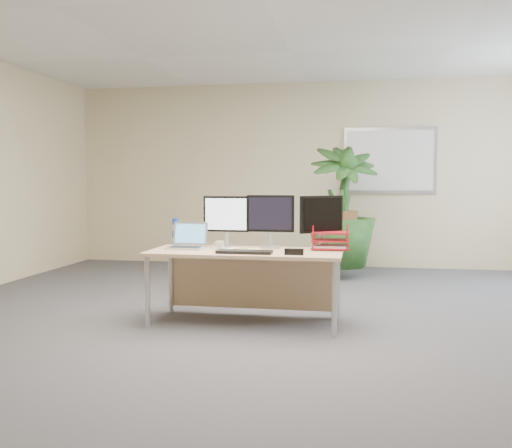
% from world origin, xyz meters
% --- Properties ---
extents(floor, '(8.00, 8.00, 0.00)m').
position_xyz_m(floor, '(0.00, 0.00, 0.00)').
color(floor, '#414145').
rests_on(floor, ground).
extents(back_wall, '(7.00, 0.04, 2.70)m').
position_xyz_m(back_wall, '(0.00, 4.00, 1.35)').
color(back_wall, beige).
rests_on(back_wall, floor).
extents(whiteboard, '(1.30, 0.04, 0.95)m').
position_xyz_m(whiteboard, '(1.20, 3.97, 1.55)').
color(whiteboard, silver).
rests_on(whiteboard, back_wall).
extents(desk, '(1.69, 0.71, 0.65)m').
position_xyz_m(desk, '(-0.20, 0.51, 0.51)').
color(desk, '#DAAE80').
rests_on(desk, floor).
extents(floor_plant, '(1.06, 1.06, 1.50)m').
position_xyz_m(floor_plant, '(0.56, 2.96, 0.75)').
color(floor_plant, '#1A3B15').
rests_on(floor_plant, floor).
extents(monitor_left, '(0.42, 0.19, 0.47)m').
position_xyz_m(monitor_left, '(-0.42, 0.64, 0.92)').
color(monitor_left, silver).
rests_on(monitor_left, desk).
extents(monitor_right, '(0.43, 0.20, 0.48)m').
position_xyz_m(monitor_right, '(-0.01, 0.65, 0.92)').
color(monitor_right, silver).
rests_on(monitor_right, desk).
extents(monitor_dark, '(0.37, 0.28, 0.48)m').
position_xyz_m(monitor_dark, '(0.45, 0.65, 0.92)').
color(monitor_dark, silver).
rests_on(monitor_dark, desk).
extents(laptop, '(0.32, 0.28, 0.23)m').
position_xyz_m(laptop, '(-0.75, 0.51, 0.71)').
color(laptop, silver).
rests_on(laptop, desk).
extents(keyboard, '(0.47, 0.16, 0.03)m').
position_xyz_m(keyboard, '(-0.17, 0.22, 0.66)').
color(keyboard, black).
rests_on(keyboard, desk).
extents(coffee_mug, '(0.10, 0.07, 0.08)m').
position_xyz_m(coffee_mug, '(-0.43, 0.40, 0.69)').
color(coffee_mug, silver).
rests_on(coffee_mug, desk).
extents(spiral_notebook, '(0.34, 0.29, 0.01)m').
position_xyz_m(spiral_notebook, '(-0.23, 0.40, 0.65)').
color(spiral_notebook, silver).
rests_on(spiral_notebook, desk).
extents(orange_pen, '(0.12, 0.07, 0.01)m').
position_xyz_m(orange_pen, '(-0.24, 0.43, 0.66)').
color(orange_pen, orange).
rests_on(orange_pen, spiral_notebook).
extents(yellow_highlighter, '(0.13, 0.04, 0.02)m').
position_xyz_m(yellow_highlighter, '(-0.06, 0.39, 0.66)').
color(yellow_highlighter, gold).
rests_on(yellow_highlighter, desk).
extents(water_bottle, '(0.07, 0.07, 0.26)m').
position_xyz_m(water_bottle, '(-0.92, 0.67, 0.77)').
color(water_bottle, silver).
rests_on(water_bottle, desk).
extents(letter_tray, '(0.32, 0.25, 0.15)m').
position_xyz_m(letter_tray, '(0.53, 0.62, 0.72)').
color(letter_tray, maroon).
rests_on(letter_tray, desk).
extents(stapler, '(0.16, 0.04, 0.05)m').
position_xyz_m(stapler, '(0.25, 0.20, 0.67)').
color(stapler, black).
rests_on(stapler, desk).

